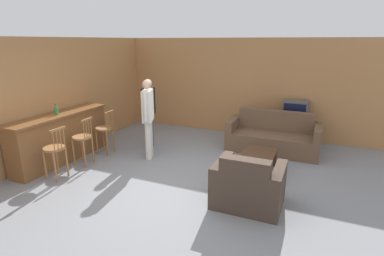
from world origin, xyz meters
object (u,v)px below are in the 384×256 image
couch_far (273,138)px  bottle (56,110)px  tv_unit (293,132)px  person_by_window (149,109)px  bar_chair_far (105,131)px  bar_chair_mid (83,140)px  armchair_near (248,187)px  coffee_table (258,156)px  bar_chair_near (55,152)px  person_by_counter (148,115)px  tv (295,111)px

couch_far → bottle: 4.85m
couch_far → tv_unit: size_ratio=1.98×
couch_far → person_by_window: person_by_window is taller
couch_far → bottle: size_ratio=9.05×
bar_chair_far → tv_unit: bearing=32.1°
tv_unit → bar_chair_mid: bearing=-141.0°
bar_chair_mid → bar_chair_far: same height
armchair_near → coffee_table: (-0.11, 1.32, 0.02)m
armchair_near → person_by_window: bearing=148.2°
bar_chair_far → bar_chair_near: bearing=-90.0°
armchair_near → person_by_counter: person_by_counter is taller
bar_chair_far → person_by_window: (0.71, 0.78, 0.42)m
tv → bar_chair_near: bearing=-135.2°
bar_chair_near → bar_chair_mid: size_ratio=1.00×
armchair_near → coffee_table: armchair_near is taller
coffee_table → tv_unit: 2.16m
armchair_near → tv_unit: (0.36, 3.43, -0.04)m
couch_far → coffee_table: couch_far is taller
bar_chair_mid → person_by_counter: 1.45m
couch_far → person_by_counter: size_ratio=1.19×
bar_chair_far → coffee_table: 3.46m
bar_chair_mid → person_by_window: (0.71, 1.49, 0.42)m
armchair_near → tv_unit: 3.45m
bottle → tv: bearing=36.0°
bar_chair_mid → armchair_near: bearing=-4.3°
coffee_table → bar_chair_mid: bearing=-162.9°
bottle → person_by_counter: bearing=30.4°
couch_far → tv_unit: 0.84m
bar_chair_near → person_by_counter: size_ratio=0.58×
tv_unit → couch_far: bearing=-117.4°
bar_chair_far → armchair_near: bearing=-15.4°
bar_chair_near → couch_far: (3.52, 3.14, -0.21)m
bar_chair_mid → bar_chair_near: bearing=-90.0°
couch_far → tv_unit: (0.39, 0.75, -0.04)m
bar_chair_mid → couch_far: (3.52, 2.41, -0.21)m
bar_chair_far → bar_chair_mid: bearing=-90.0°
bar_chair_far → coffee_table: bearing=5.7°
bar_chair_far → tv_unit: (3.91, 2.45, -0.25)m
tv_unit → person_by_window: bearing=-152.4°
tv_unit → person_by_counter: person_by_counter is taller
couch_far → coffee_table: bearing=-93.6°
armchair_near → tv: 3.48m
bar_chair_far → person_by_counter: 1.17m
armchair_near → person_by_window: person_by_window is taller
bar_chair_near → person_by_counter: (1.07, 1.59, 0.45)m
bar_chair_near → tv: tv is taller
bar_chair_mid → tv: size_ratio=1.73×
couch_far → tv_unit: couch_far is taller
bottle → bar_chair_near: bearing=-49.4°
armchair_near → person_by_counter: bearing=155.4°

